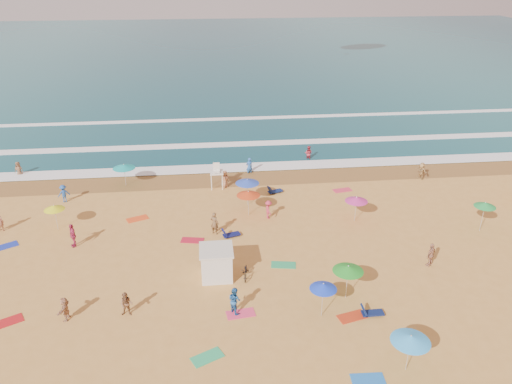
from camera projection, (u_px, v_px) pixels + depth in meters
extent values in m
plane|color=gold|center=(228.00, 246.00, 36.76)|extent=(220.00, 220.00, 0.00)
cube|color=#0C4756|center=(207.00, 53.00, 112.40)|extent=(220.00, 140.00, 0.18)
plane|color=olive|center=(221.00, 179.00, 48.02)|extent=(220.00, 220.00, 0.00)
cube|color=white|center=(220.00, 168.00, 50.23)|extent=(200.00, 2.20, 0.05)
cube|color=white|center=(217.00, 145.00, 56.53)|extent=(200.00, 1.60, 0.05)
cube|color=white|center=(214.00, 119.00, 65.54)|extent=(200.00, 1.20, 0.05)
cube|color=silver|center=(217.00, 264.00, 32.87)|extent=(2.00, 2.00, 2.00)
cube|color=silver|center=(216.00, 250.00, 32.43)|extent=(2.20, 2.20, 0.12)
imported|color=black|center=(246.00, 272.00, 33.03)|extent=(0.79, 1.69, 0.86)
cone|color=green|center=(485.00, 204.00, 37.88)|extent=(1.62, 1.62, 0.35)
cone|color=#37AAFB|center=(411.00, 338.00, 24.88)|extent=(2.01, 2.01, 0.35)
cone|color=#CC2D89|center=(357.00, 199.00, 39.56)|extent=(1.81, 1.81, 0.35)
cone|color=teal|center=(124.00, 166.00, 45.85)|extent=(2.06, 2.06, 0.35)
cone|color=yellow|center=(54.00, 207.00, 38.25)|extent=(1.57, 1.57, 0.35)
cone|color=red|center=(248.00, 193.00, 40.47)|extent=(1.93, 1.93, 0.35)
cone|color=blue|center=(323.00, 286.00, 28.75)|extent=(1.60, 1.60, 0.35)
cone|color=blue|center=(247.00, 181.00, 42.05)|extent=(2.01, 2.01, 0.35)
cone|color=green|center=(348.00, 268.00, 30.28)|extent=(1.90, 1.90, 0.35)
cube|color=#101552|center=(232.00, 235.00, 37.99)|extent=(1.41, 0.92, 0.34)
cube|color=#0F1C4D|center=(373.00, 313.00, 29.58)|extent=(1.30, 0.57, 0.34)
cube|color=navy|center=(275.00, 191.00, 45.09)|extent=(1.41, 0.99, 0.34)
cube|color=red|center=(7.00, 322.00, 29.09)|extent=(1.90, 1.56, 0.03)
cube|color=#1C30B1|center=(6.00, 246.00, 36.74)|extent=(1.90, 1.60, 0.03)
cube|color=#2BAD6D|center=(207.00, 357.00, 26.51)|extent=(1.90, 1.52, 0.03)
cube|color=#EE491A|center=(137.00, 219.00, 40.63)|extent=(1.90, 1.45, 0.03)
cube|color=#EF3866|center=(241.00, 314.00, 29.76)|extent=(1.80, 1.08, 0.03)
cube|color=red|center=(192.00, 240.00, 37.52)|extent=(1.83, 1.17, 0.03)
cube|color=blue|center=(368.00, 380.00, 25.10)|extent=(1.74, 0.94, 0.03)
cube|color=#28A162|center=(283.00, 265.00, 34.51)|extent=(1.82, 1.14, 0.03)
cube|color=red|center=(352.00, 317.00, 29.52)|extent=(1.86, 1.26, 0.03)
cube|color=#DC3350|center=(342.00, 190.00, 45.65)|extent=(1.83, 1.16, 0.03)
imported|color=#C2303F|center=(308.00, 154.00, 52.60)|extent=(1.03, 0.96, 1.69)
imported|color=tan|center=(65.00, 309.00, 29.04)|extent=(0.67, 1.44, 1.49)
imported|color=tan|center=(431.00, 255.00, 34.11)|extent=(1.06, 0.98, 1.75)
imported|color=brown|center=(215.00, 223.00, 38.08)|extent=(0.79, 0.71, 1.82)
imported|color=#C33049|center=(268.00, 210.00, 40.44)|extent=(0.73, 1.08, 1.56)
imported|color=blue|center=(249.00, 167.00, 49.12)|extent=(0.76, 0.61, 1.83)
imported|color=tan|center=(421.00, 171.00, 47.76)|extent=(0.99, 1.59, 1.64)
imported|color=#A0684A|center=(225.00, 179.00, 46.00)|extent=(0.91, 0.74, 1.62)
imported|color=#B42D58|center=(73.00, 235.00, 36.42)|extent=(0.91, 1.16, 1.83)
imported|color=#225CA2|center=(235.00, 300.00, 29.59)|extent=(1.02, 1.06, 1.73)
imported|color=brown|center=(19.00, 170.00, 48.63)|extent=(0.85, 0.59, 1.64)
imported|color=#965C45|center=(0.00, 221.00, 38.59)|extent=(0.67, 0.54, 1.59)
imported|color=#224FA0|center=(64.00, 194.00, 43.17)|extent=(1.18, 0.96, 1.59)
imported|color=brown|center=(126.00, 304.00, 29.35)|extent=(0.83, 0.69, 1.57)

